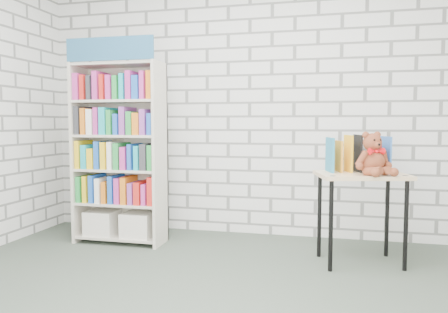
# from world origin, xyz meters

# --- Properties ---
(ground) EXTENTS (4.50, 4.50, 0.00)m
(ground) POSITION_xyz_m (0.00, 0.00, 0.00)
(ground) COLOR #3D483C
(ground) RESTS_ON ground
(room_shell) EXTENTS (4.52, 4.02, 2.81)m
(room_shell) POSITION_xyz_m (0.00, 0.00, 1.78)
(room_shell) COLOR silver
(room_shell) RESTS_ON ground
(bookshelf) EXTENTS (0.88, 0.34, 1.98)m
(bookshelf) POSITION_xyz_m (-1.18, 1.36, 0.91)
(bookshelf) COLOR beige
(bookshelf) RESTS_ON ground
(display_table) EXTENTS (0.82, 0.66, 0.77)m
(display_table) POSITION_xyz_m (1.09, 1.22, 0.66)
(display_table) COLOR #DDB484
(display_table) RESTS_ON ground
(table_books) EXTENTS (0.54, 0.34, 0.30)m
(table_books) POSITION_xyz_m (1.06, 1.33, 0.92)
(table_books) COLOR teal
(table_books) RESTS_ON display_table
(teddy_bear) EXTENTS (0.34, 0.32, 0.35)m
(teddy_bear) POSITION_xyz_m (1.17, 1.13, 0.91)
(teddy_bear) COLOR brown
(teddy_bear) RESTS_ON display_table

